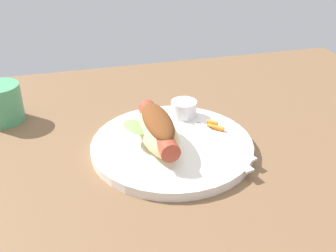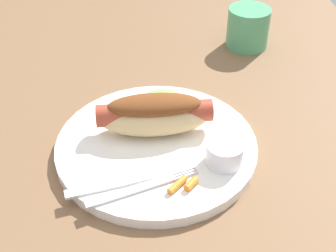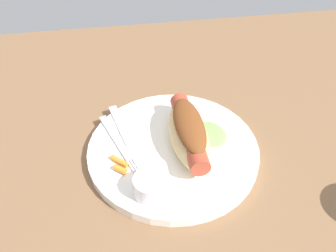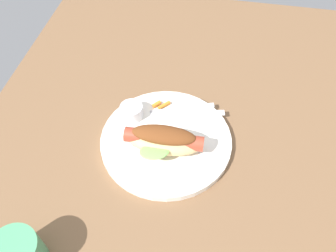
# 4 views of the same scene
# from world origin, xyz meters

# --- Properties ---
(ground_plane) EXTENTS (1.20, 0.90, 0.02)m
(ground_plane) POSITION_xyz_m (0.00, 0.00, -0.01)
(ground_plane) COLOR brown
(plate) EXTENTS (0.28, 0.28, 0.02)m
(plate) POSITION_xyz_m (0.01, 0.02, 0.01)
(plate) COLOR white
(plate) RESTS_ON ground_plane
(hot_dog) EXTENTS (0.10, 0.16, 0.06)m
(hot_dog) POSITION_xyz_m (-0.02, 0.02, 0.05)
(hot_dog) COLOR #DBB77A
(hot_dog) RESTS_ON plate
(sauce_ramekin) EXTENTS (0.05, 0.05, 0.03)m
(sauce_ramekin) POSITION_xyz_m (0.06, 0.11, 0.03)
(sauce_ramekin) COLOR white
(sauce_ramekin) RESTS_ON plate
(fork) EXTENTS (0.06, 0.14, 0.00)m
(fork) POSITION_xyz_m (0.10, -0.01, 0.02)
(fork) COLOR silver
(fork) RESTS_ON plate
(knife) EXTENTS (0.05, 0.15, 0.00)m
(knife) POSITION_xyz_m (0.08, -0.02, 0.02)
(knife) COLOR silver
(knife) RESTS_ON plate
(carrot_garnish) EXTENTS (0.03, 0.04, 0.01)m
(carrot_garnish) POSITION_xyz_m (0.10, 0.05, 0.02)
(carrot_garnish) COLOR orange
(carrot_garnish) RESTS_ON plate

